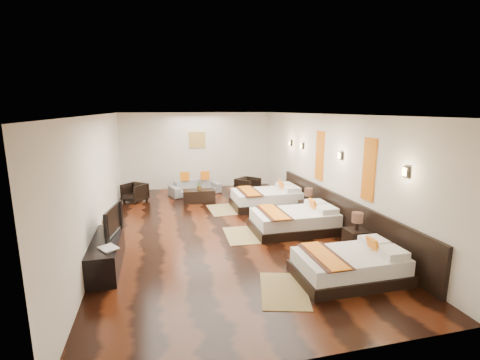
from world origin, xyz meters
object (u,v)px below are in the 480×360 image
object	(u,v)px
armchair_right	(248,187)
figurine	(109,220)
bed_far	(267,198)
table_plant	(200,186)
coffee_table	(199,196)
bed_mid	(295,221)
tv	(109,221)
sofa	(195,187)
nightstand_a	(356,238)
nightstand_b	(308,207)
armchair_left	(135,193)
bed_near	(350,265)
tv_console	(107,253)
book	(101,250)

from	to	relation	value
armchair_right	figurine	bearing A→B (deg)	-176.19
bed_far	table_plant	bearing A→B (deg)	151.56
coffee_table	bed_mid	bearing A→B (deg)	-59.00
tv	sofa	distance (m)	5.55
nightstand_a	armchair_right	world-z (taller)	nightstand_a
sofa	bed_mid	bearing A→B (deg)	-82.71
bed_mid	nightstand_b	size ratio (longest dim) A/B	2.46
nightstand_b	armchair_left	size ratio (longest dim) A/B	1.26
tv	sofa	xyz separation A→B (m)	(2.21, 5.05, -0.58)
bed_mid	nightstand_a	world-z (taller)	nightstand_a
bed_near	nightstand_a	bearing A→B (deg)	53.72
bed_near	nightstand_b	distance (m)	3.44
tv_console	nightstand_a	bearing A→B (deg)	-5.45
table_plant	book	bearing A→B (deg)	-115.70
nightstand_b	figurine	world-z (taller)	figurine
sofa	tv_console	bearing A→B (deg)	-130.45
bed_near	book	xyz separation A→B (m)	(-4.19, 0.93, 0.32)
bed_far	sofa	world-z (taller)	bed_far
book	armchair_right	world-z (taller)	armchair_right
nightstand_b	table_plant	bearing A→B (deg)	138.80
nightstand_b	tv	xyz separation A→B (m)	(-4.89, -1.68, 0.54)
bed_mid	book	size ratio (longest dim) A/B	5.86
bed_far	nightstand_b	world-z (taller)	nightstand_b
bed_near	book	size ratio (longest dim) A/B	5.38
bed_far	nightstand_a	world-z (taller)	nightstand_a
book	nightstand_a	bearing A→B (deg)	1.07
book	figurine	world-z (taller)	figurine
nightstand_b	tv_console	bearing A→B (deg)	-159.34
figurine	armchair_left	distance (m)	4.08
bed_near	sofa	distance (m)	7.00
table_plant	coffee_table	bearing A→B (deg)	-171.26
bed_mid	armchair_left	size ratio (longest dim) A/B	3.10
bed_near	coffee_table	world-z (taller)	bed_near
tv	figurine	bearing A→B (deg)	16.55
figurine	coffee_table	world-z (taller)	figurine
bed_near	tv_console	world-z (taller)	bed_near
bed_near	bed_mid	world-z (taller)	bed_mid
bed_far	armchair_left	xyz separation A→B (m)	(-3.93, 1.59, 0.03)
armchair_left	armchair_right	distance (m)	3.72
bed_far	tv	world-z (taller)	tv
bed_mid	armchair_left	distance (m)	5.44
nightstand_b	tv	size ratio (longest dim) A/B	0.84
bed_mid	book	bearing A→B (deg)	-159.91
tv	armchair_left	bearing A→B (deg)	8.11
tv_console	armchair_right	bearing A→B (deg)	49.02
bed_far	nightstand_a	xyz separation A→B (m)	(0.75, -3.63, 0.03)
tv_console	sofa	xyz separation A→B (m)	(2.26, 5.24, -0.02)
nightstand_a	coffee_table	xyz separation A→B (m)	(-2.68, 4.66, -0.10)
armchair_right	bed_far	bearing A→B (deg)	-122.21
tv	book	xyz separation A→B (m)	(-0.05, -0.75, -0.27)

